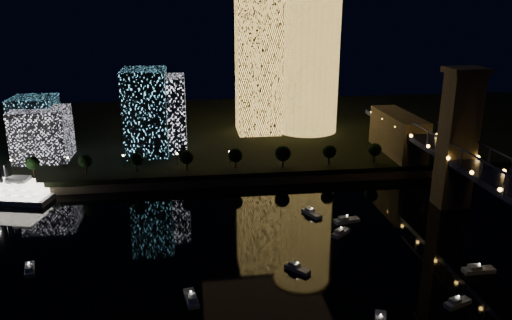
{
  "coord_description": "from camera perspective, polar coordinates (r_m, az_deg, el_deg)",
  "views": [
    {
      "loc": [
        -27.27,
        -107.89,
        71.49
      ],
      "look_at": [
        -5.75,
        55.0,
        18.72
      ],
      "focal_mm": 35.0,
      "sensor_mm": 36.0,
      "label": 1
    }
  ],
  "objects": [
    {
      "name": "motorboats",
      "position": [
        141.02,
        5.39,
        -12.36
      ],
      "size": [
        129.44,
        77.62,
        2.78
      ],
      "color": "silver",
      "rests_on": "ground"
    },
    {
      "name": "far_bank",
      "position": [
        277.97,
        -1.66,
        3.43
      ],
      "size": [
        420.0,
        160.0,
        5.0
      ],
      "primitive_type": "cube",
      "color": "black",
      "rests_on": "ground"
    },
    {
      "name": "street_lamps",
      "position": [
        211.44,
        -9.01,
        0.39
      ],
      "size": [
        132.7,
        0.7,
        5.65
      ],
      "color": "black",
      "rests_on": "far_bank"
    },
    {
      "name": "midrise_blocks",
      "position": [
        233.87,
        -15.86,
        4.62
      ],
      "size": [
        76.2,
        31.22,
        37.83
      ],
      "color": "white",
      "rests_on": "far_bank"
    },
    {
      "name": "ground",
      "position": [
        132.27,
        5.8,
        -15.02
      ],
      "size": [
        520.0,
        520.0,
        0.0
      ],
      "primitive_type": "plane",
      "color": "black",
      "rests_on": "ground"
    },
    {
      "name": "esplanade_trees",
      "position": [
        205.18,
        -7.01,
        0.36
      ],
      "size": [
        165.81,
        6.61,
        8.81
      ],
      "color": "black",
      "rests_on": "far_bank"
    },
    {
      "name": "tower_rectangular",
      "position": [
        258.78,
        0.26,
        10.79
      ],
      "size": [
        21.94,
        21.94,
        69.81
      ],
      "primitive_type": "cube",
      "color": "#FFC151",
      "rests_on": "far_bank"
    },
    {
      "name": "seawall",
      "position": [
        204.21,
        0.61,
        -2.24
      ],
      "size": [
        420.0,
        6.0,
        3.0
      ],
      "primitive_type": "cube",
      "color": "#6B5E4C",
      "rests_on": "ground"
    },
    {
      "name": "tower_cylindrical",
      "position": [
        262.27,
        6.0,
        12.17
      ],
      "size": [
        34.0,
        34.0,
        82.11
      ],
      "color": "#FFC151",
      "rests_on": "far_bank"
    }
  ]
}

